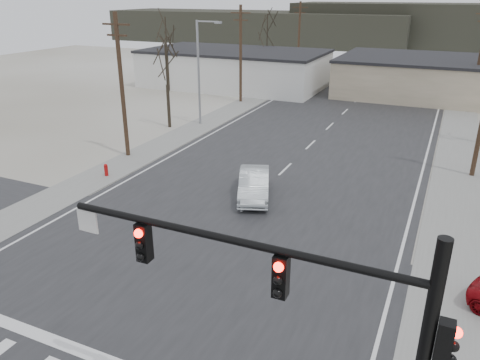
# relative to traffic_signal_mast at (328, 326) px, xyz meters

# --- Properties ---
(ground) EXTENTS (140.00, 140.00, 0.00)m
(ground) POSITION_rel_traffic_signal_mast_xyz_m (-7.89, 6.20, -4.67)
(ground) COLOR silver
(ground) RESTS_ON ground
(main_road) EXTENTS (18.00, 110.00, 0.05)m
(main_road) POSITION_rel_traffic_signal_mast_xyz_m (-7.89, 21.20, -4.65)
(main_road) COLOR #242426
(main_road) RESTS_ON ground
(cross_road) EXTENTS (90.00, 10.00, 0.04)m
(cross_road) POSITION_rel_traffic_signal_mast_xyz_m (-7.89, 6.20, -4.65)
(cross_road) COLOR #242426
(cross_road) RESTS_ON ground
(sidewalk_left) EXTENTS (3.00, 90.00, 0.06)m
(sidewalk_left) POSITION_rel_traffic_signal_mast_xyz_m (-18.49, 26.20, -4.64)
(sidewalk_left) COLOR gray
(sidewalk_left) RESTS_ON ground
(sidewalk_right) EXTENTS (3.00, 90.00, 0.06)m
(sidewalk_right) POSITION_rel_traffic_signal_mast_xyz_m (2.71, 26.20, -4.64)
(sidewalk_right) COLOR gray
(sidewalk_right) RESTS_ON ground
(traffic_signal_mast) EXTENTS (8.95, 0.43, 7.20)m
(traffic_signal_mast) POSITION_rel_traffic_signal_mast_xyz_m (0.00, 0.00, 0.00)
(traffic_signal_mast) COLOR black
(traffic_signal_mast) RESTS_ON ground
(fire_hydrant) EXTENTS (0.24, 0.24, 0.87)m
(fire_hydrant) POSITION_rel_traffic_signal_mast_xyz_m (-18.09, 14.20, -4.22)
(fire_hydrant) COLOR #A50C0C
(fire_hydrant) RESTS_ON ground
(building_left_far) EXTENTS (22.30, 12.30, 4.50)m
(building_left_far) POSITION_rel_traffic_signal_mast_xyz_m (-23.89, 46.20, -2.42)
(building_left_far) COLOR silver
(building_left_far) RESTS_ON ground
(building_right_far) EXTENTS (26.30, 14.30, 4.30)m
(building_right_far) POSITION_rel_traffic_signal_mast_xyz_m (2.11, 50.20, -2.52)
(building_right_far) COLOR #C4B196
(building_right_far) RESTS_ON ground
(upole_left_b) EXTENTS (2.20, 0.30, 10.00)m
(upole_left_b) POSITION_rel_traffic_signal_mast_xyz_m (-19.39, 18.20, 0.55)
(upole_left_b) COLOR #412C1E
(upole_left_b) RESTS_ON ground
(upole_left_c) EXTENTS (2.20, 0.30, 10.00)m
(upole_left_c) POSITION_rel_traffic_signal_mast_xyz_m (-19.39, 38.20, 0.55)
(upole_left_c) COLOR #412C1E
(upole_left_c) RESTS_ON ground
(upole_left_d) EXTENTS (2.20, 0.30, 10.00)m
(upole_left_d) POSITION_rel_traffic_signal_mast_xyz_m (-19.39, 58.20, 0.55)
(upole_left_d) COLOR #412C1E
(upole_left_d) RESTS_ON ground
(upole_right_b) EXTENTS (2.20, 0.30, 10.00)m
(upole_right_b) POSITION_rel_traffic_signal_mast_xyz_m (3.61, 46.20, 0.55)
(upole_right_b) COLOR #412C1E
(upole_right_b) RESTS_ON ground
(streetlight_main) EXTENTS (2.40, 0.25, 9.00)m
(streetlight_main) POSITION_rel_traffic_signal_mast_xyz_m (-18.69, 28.20, 0.41)
(streetlight_main) COLOR gray
(streetlight_main) RESTS_ON ground
(tree_left_near) EXTENTS (3.30, 3.30, 7.35)m
(tree_left_near) POSITION_rel_traffic_signal_mast_xyz_m (-20.89, 26.20, 0.55)
(tree_left_near) COLOR #30281D
(tree_left_near) RESTS_ON ground
(tree_left_far) EXTENTS (3.96, 3.96, 8.82)m
(tree_left_far) POSITION_rel_traffic_signal_mast_xyz_m (-21.89, 52.20, 1.61)
(tree_left_far) COLOR #30281D
(tree_left_far) RESTS_ON ground
(tree_left_mid) EXTENTS (3.96, 3.96, 8.82)m
(tree_left_mid) POSITION_rel_traffic_signal_mast_xyz_m (-29.89, 40.20, 1.61)
(tree_left_mid) COLOR #30281D
(tree_left_mid) RESTS_ON ground
(hill_left) EXTENTS (70.00, 18.00, 7.00)m
(hill_left) POSITION_rel_traffic_signal_mast_xyz_m (-42.89, 98.20, -1.17)
(hill_left) COLOR #333026
(hill_left) RESTS_ON ground
(sedan_crossing) EXTENTS (3.32, 5.12, 1.60)m
(sedan_crossing) POSITION_rel_traffic_signal_mast_xyz_m (-8.03, 15.10, -3.83)
(sedan_crossing) COLOR #B0B7BB
(sedan_crossing) RESTS_ON main_road
(car_far_a) EXTENTS (3.32, 5.50, 1.49)m
(car_far_a) POSITION_rel_traffic_signal_mast_xyz_m (-8.73, 49.22, -3.88)
(car_far_a) COLOR black
(car_far_a) RESTS_ON main_road
(car_far_b) EXTENTS (2.09, 4.47, 1.48)m
(car_far_b) POSITION_rel_traffic_signal_mast_xyz_m (-9.21, 69.28, -3.89)
(car_far_b) COLOR black
(car_far_b) RESTS_ON main_road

